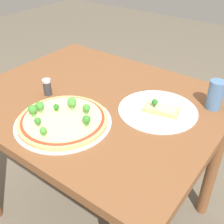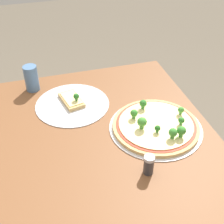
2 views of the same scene
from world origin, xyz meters
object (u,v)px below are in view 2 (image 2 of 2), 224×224
(condiment_shaker, at_px, (149,165))
(pizza_tray_slice, at_px, (72,103))
(dining_table, at_px, (105,163))
(drinking_cup, at_px, (31,78))
(pizza_tray_whole, at_px, (156,126))

(condiment_shaker, bearing_deg, pizza_tray_slice, -159.08)
(dining_table, height_order, pizza_tray_slice, pizza_tray_slice)
(dining_table, relative_size, drinking_cup, 8.80)
(dining_table, distance_m, condiment_shaker, 0.26)
(pizza_tray_whole, height_order, condiment_shaker, same)
(pizza_tray_slice, relative_size, drinking_cup, 2.64)
(drinking_cup, bearing_deg, pizza_tray_slice, 43.02)
(dining_table, xyz_separation_m, pizza_tray_slice, (-0.26, -0.07, 0.12))
(condiment_shaker, bearing_deg, pizza_tray_whole, 151.09)
(drinking_cup, bearing_deg, condiment_shaker, 27.84)
(dining_table, height_order, drinking_cup, drinking_cup)
(pizza_tray_whole, bearing_deg, drinking_cup, -133.49)
(pizza_tray_slice, bearing_deg, condiment_shaker, 20.92)
(dining_table, bearing_deg, condiment_shaker, 28.98)
(pizza_tray_whole, distance_m, drinking_cup, 0.59)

